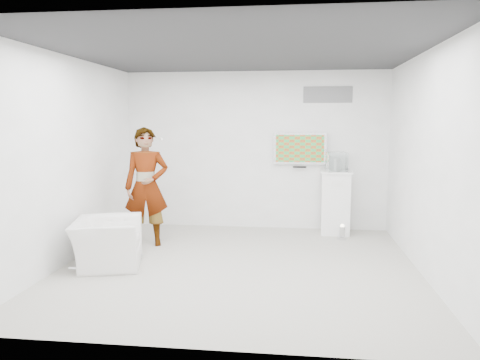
% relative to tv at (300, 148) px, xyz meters
% --- Properties ---
extents(room, '(5.01, 5.01, 3.00)m').
position_rel_tv_xyz_m(room, '(-0.85, -2.45, -0.05)').
color(room, '#ABA99D').
rests_on(room, ground).
extents(tv, '(1.00, 0.08, 0.60)m').
position_rel_tv_xyz_m(tv, '(0.00, 0.00, 0.00)').
color(tv, silver).
rests_on(tv, room).
extents(logo_decal, '(0.90, 0.02, 0.30)m').
position_rel_tv_xyz_m(logo_decal, '(0.50, 0.04, 1.00)').
color(logo_decal, slate).
rests_on(logo_decal, room).
extents(person, '(0.81, 0.64, 1.96)m').
position_rel_tv_xyz_m(person, '(-2.52, -1.49, -0.57)').
color(person, white).
rests_on(person, room).
extents(armchair, '(1.13, 1.23, 0.67)m').
position_rel_tv_xyz_m(armchair, '(-2.73, -2.66, -1.21)').
color(armchair, white).
rests_on(armchair, room).
extents(pedestal, '(0.59, 0.59, 1.16)m').
position_rel_tv_xyz_m(pedestal, '(0.66, -0.29, -0.97)').
color(pedestal, white).
rests_on(pedestal, room).
extents(floor_uplight, '(0.20, 0.20, 0.26)m').
position_rel_tv_xyz_m(floor_uplight, '(0.76, -0.74, -1.42)').
color(floor_uplight, silver).
rests_on(floor_uplight, room).
extents(vitrine, '(0.39, 0.39, 0.34)m').
position_rel_tv_xyz_m(vitrine, '(0.66, -0.29, -0.22)').
color(vitrine, white).
rests_on(vitrine, pedestal).
extents(console, '(0.12, 0.17, 0.23)m').
position_rel_tv_xyz_m(console, '(0.66, -0.29, -0.28)').
color(console, white).
rests_on(console, pedestal).
extents(wii_remote, '(0.09, 0.13, 0.03)m').
position_rel_tv_xyz_m(wii_remote, '(-2.31, -1.28, 0.22)').
color(wii_remote, white).
rests_on(wii_remote, person).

